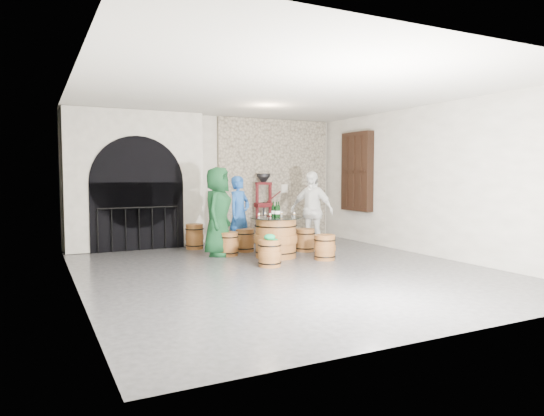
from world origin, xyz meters
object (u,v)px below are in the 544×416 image
barrel_stool_left (228,244)px  wine_bottle_center (278,211)px  barrel_stool_near_right (325,247)px  person_blue (239,213)px  person_green (218,211)px  wine_bottle_left (277,211)px  barrel_stool_near_left (270,253)px  side_barrel (195,237)px  corking_press (264,202)px  barrel_stool_right (305,240)px  barrel_stool_far (245,240)px  barrel_table (276,237)px  wine_bottle_right (273,211)px  person_white (311,211)px

barrel_stool_left → wine_bottle_center: (0.89, -0.63, 0.72)m
barrel_stool_near_right → person_blue: person_blue is taller
barrel_stool_left → person_green: bearing=143.3°
wine_bottle_left → barrel_stool_left: bearing=142.2°
barrel_stool_near_left → side_barrel: size_ratio=0.88×
corking_press → barrel_stool_right: bearing=-85.0°
barrel_stool_right → barrel_stool_near_right: (-0.20, -1.12, 0.00)m
barrel_stool_far → barrel_stool_near_right: size_ratio=1.00×
barrel_table → barrel_stool_left: bearing=143.3°
barrel_stool_far → barrel_stool_near_left: size_ratio=1.00×
barrel_stool_right → wine_bottle_left: 1.27m
barrel_table → wine_bottle_right: bearing=110.3°
barrel_stool_near_left → barrel_stool_far: bearing=81.1°
person_blue → wine_bottle_center: bearing=-99.3°
barrel_stool_left → side_barrel: bearing=105.8°
barrel_stool_right → barrel_table: bearing=-156.7°
person_blue → side_barrel: size_ratio=2.93×
barrel_stool_left → person_blue: (0.50, 0.56, 0.60)m
barrel_stool_near_left → wine_bottle_right: 1.30m
barrel_stool_left → barrel_stool_near_left: size_ratio=1.00×
barrel_stool_right → wine_bottle_right: size_ratio=1.56×
barrel_stool_left → barrel_stool_far: bearing=34.5°
barrel_stool_near_right → side_barrel: size_ratio=0.88×
barrel_stool_left → person_white: person_white is taller
wine_bottle_right → wine_bottle_left: bearing=-74.8°
person_blue → wine_bottle_right: 1.15m
corking_press → wine_bottle_right: bearing=-109.8°
barrel_table → barrel_stool_left: size_ratio=2.16×
barrel_stool_right → wine_bottle_center: size_ratio=1.56×
barrel_stool_near_right → person_blue: bearing=119.8°
person_white → barrel_table: bearing=-98.3°
person_green → person_white: (2.18, -0.25, -0.04)m
barrel_stool_near_right → barrel_stool_near_left: size_ratio=1.00×
barrel_table → person_blue: (-0.33, 1.18, 0.43)m
barrel_stool_near_right → corking_press: corking_press is taller
side_barrel → corking_press: 2.17m
person_blue → wine_bottle_right: (0.30, -1.11, 0.12)m
barrel_table → barrel_stool_near_left: 1.05m
wine_bottle_center → barrel_stool_near_left: bearing=-126.3°
wine_bottle_left → corking_press: bearing=70.6°
wine_bottle_left → corking_press: corking_press is taller
wine_bottle_right → corking_press: size_ratio=0.19×
barrel_stool_right → corking_press: corking_press is taller
barrel_table → barrel_stool_near_left: bearing=-123.6°
barrel_table → person_blue: bearing=105.7°
person_blue → wine_bottle_center: 1.25m
barrel_stool_left → barrel_stool_near_left: (0.26, -1.48, 0.00)m
barrel_table → barrel_stool_right: 1.05m
person_white → wine_bottle_center: bearing=-96.9°
side_barrel → corking_press: corking_press is taller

